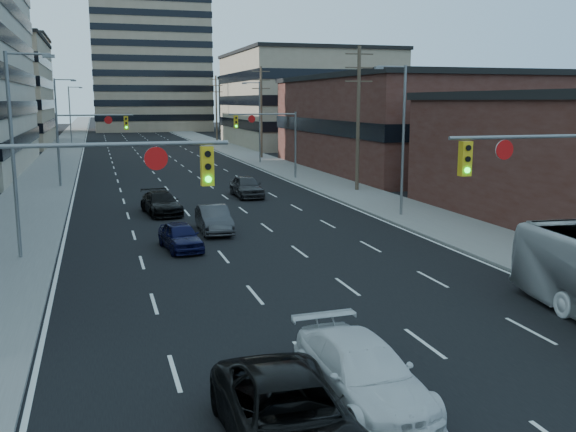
# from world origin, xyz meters

# --- Properties ---
(road_surface) EXTENTS (18.00, 300.00, 0.02)m
(road_surface) POSITION_xyz_m (0.00, 130.00, 0.01)
(road_surface) COLOR black
(road_surface) RESTS_ON ground
(sidewalk_left) EXTENTS (5.00, 300.00, 0.15)m
(sidewalk_left) POSITION_xyz_m (-11.50, 130.00, 0.07)
(sidewalk_left) COLOR slate
(sidewalk_left) RESTS_ON ground
(sidewalk_right) EXTENTS (5.00, 300.00, 0.15)m
(sidewalk_right) POSITION_xyz_m (11.50, 130.00, 0.07)
(sidewalk_right) COLOR slate
(sidewalk_right) RESTS_ON ground
(storefront_right_mid) EXTENTS (20.00, 30.00, 9.00)m
(storefront_right_mid) POSITION_xyz_m (24.00, 50.00, 4.50)
(storefront_right_mid) COLOR #472119
(storefront_right_mid) RESTS_ON ground
(office_right_far) EXTENTS (22.00, 28.00, 14.00)m
(office_right_far) POSITION_xyz_m (25.00, 88.00, 7.00)
(office_right_far) COLOR gray
(office_right_far) RESTS_ON ground
(apartment_tower) EXTENTS (26.00, 26.00, 58.00)m
(apartment_tower) POSITION_xyz_m (6.00, 150.00, 29.00)
(apartment_tower) COLOR gray
(apartment_tower) RESTS_ON ground
(bg_block_right) EXTENTS (22.00, 22.00, 12.00)m
(bg_block_right) POSITION_xyz_m (32.00, 130.00, 6.00)
(bg_block_right) COLOR gray
(bg_block_right) RESTS_ON ground
(signal_near_left) EXTENTS (6.59, 0.33, 6.00)m
(signal_near_left) POSITION_xyz_m (-7.45, 8.00, 4.33)
(signal_near_left) COLOR slate
(signal_near_left) RESTS_ON ground
(signal_near_right) EXTENTS (6.59, 0.33, 6.00)m
(signal_near_right) POSITION_xyz_m (7.45, 8.00, 4.33)
(signal_near_right) COLOR slate
(signal_near_right) RESTS_ON ground
(signal_far_left) EXTENTS (6.09, 0.33, 6.00)m
(signal_far_left) POSITION_xyz_m (-7.68, 45.00, 4.30)
(signal_far_left) COLOR slate
(signal_far_left) RESTS_ON ground
(signal_far_right) EXTENTS (6.09, 0.33, 6.00)m
(signal_far_right) POSITION_xyz_m (7.68, 45.00, 4.30)
(signal_far_right) COLOR slate
(signal_far_right) RESTS_ON ground
(utility_pole_block) EXTENTS (2.20, 0.28, 11.00)m
(utility_pole_block) POSITION_xyz_m (12.20, 36.00, 5.78)
(utility_pole_block) COLOR #4C3D2D
(utility_pole_block) RESTS_ON ground
(utility_pole_midblock) EXTENTS (2.20, 0.28, 11.00)m
(utility_pole_midblock) POSITION_xyz_m (12.20, 66.00, 5.78)
(utility_pole_midblock) COLOR #4C3D2D
(utility_pole_midblock) RESTS_ON ground
(utility_pole_distant) EXTENTS (2.20, 0.28, 11.00)m
(utility_pole_distant) POSITION_xyz_m (12.20, 96.00, 5.78)
(utility_pole_distant) COLOR #4C3D2D
(utility_pole_distant) RESTS_ON ground
(streetlight_left_near) EXTENTS (2.03, 0.22, 9.00)m
(streetlight_left_near) POSITION_xyz_m (-10.34, 20.00, 5.05)
(streetlight_left_near) COLOR slate
(streetlight_left_near) RESTS_ON ground
(streetlight_left_mid) EXTENTS (2.03, 0.22, 9.00)m
(streetlight_left_mid) POSITION_xyz_m (-10.34, 55.00, 5.05)
(streetlight_left_mid) COLOR slate
(streetlight_left_mid) RESTS_ON ground
(streetlight_left_far) EXTENTS (2.03, 0.22, 9.00)m
(streetlight_left_far) POSITION_xyz_m (-10.34, 90.00, 5.05)
(streetlight_left_far) COLOR slate
(streetlight_left_far) RESTS_ON ground
(streetlight_right_near) EXTENTS (2.03, 0.22, 9.00)m
(streetlight_right_near) POSITION_xyz_m (10.34, 25.00, 5.05)
(streetlight_right_near) COLOR slate
(streetlight_right_near) RESTS_ON ground
(streetlight_right_far) EXTENTS (2.03, 0.22, 9.00)m
(streetlight_right_far) POSITION_xyz_m (10.34, 60.00, 5.05)
(streetlight_right_far) COLOR slate
(streetlight_right_far) RESTS_ON ground
(black_pickup) EXTENTS (2.58, 5.43, 1.50)m
(black_pickup) POSITION_xyz_m (-3.64, 1.58, 0.75)
(black_pickup) COLOR black
(black_pickup) RESTS_ON ground
(white_van) EXTENTS (2.26, 5.14, 1.47)m
(white_van) POSITION_xyz_m (-1.40, 3.13, 0.73)
(white_van) COLOR silver
(white_van) RESTS_ON ground
(sedan_blue) EXTENTS (2.00, 4.00, 1.31)m
(sedan_blue) POSITION_xyz_m (-3.45, 20.02, 0.65)
(sedan_blue) COLOR black
(sedan_blue) RESTS_ON ground
(sedan_grey_center) EXTENTS (1.57, 4.34, 1.42)m
(sedan_grey_center) POSITION_xyz_m (-1.22, 23.61, 0.71)
(sedan_grey_center) COLOR #353538
(sedan_grey_center) RESTS_ON ground
(sedan_black_far) EXTENTS (2.48, 4.98, 1.39)m
(sedan_black_far) POSITION_xyz_m (-3.37, 30.05, 0.70)
(sedan_black_far) COLOR black
(sedan_black_far) RESTS_ON ground
(sedan_grey_right) EXTENTS (1.91, 4.66, 1.58)m
(sedan_grey_right) POSITION_xyz_m (3.34, 35.61, 0.79)
(sedan_grey_right) COLOR #2F2E31
(sedan_grey_right) RESTS_ON ground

